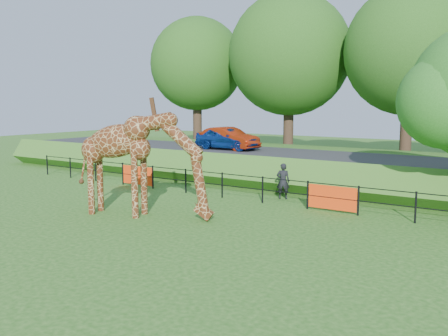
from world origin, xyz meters
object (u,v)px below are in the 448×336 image
(car_blue, at_px, (228,138))
(car_red, at_px, (228,138))
(visitor, at_px, (283,181))
(giraffe, at_px, (143,164))

(car_blue, xyz_separation_m, car_red, (-0.03, 0.08, -0.02))
(car_red, relative_size, visitor, 2.46)
(car_blue, bearing_deg, giraffe, -162.16)
(car_red, distance_m, visitor, 7.71)
(giraffe, xyz_separation_m, car_red, (-3.32, 10.39, 0.15))
(giraffe, height_order, car_red, giraffe)
(visitor, bearing_deg, car_blue, -61.06)
(giraffe, bearing_deg, car_red, 92.28)
(car_blue, bearing_deg, car_red, 23.13)
(car_blue, height_order, visitor, car_blue)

